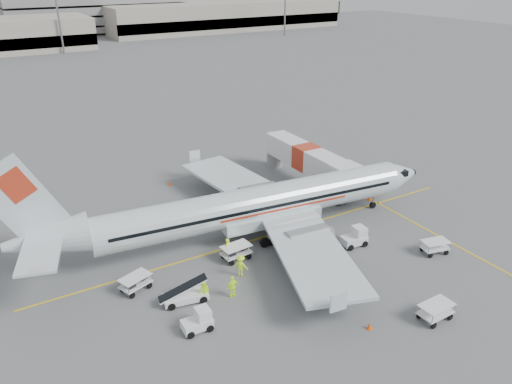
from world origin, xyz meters
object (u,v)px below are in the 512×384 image
aircraft (257,182)px  tug_mid (321,285)px  tug_fore (354,237)px  belt_loader (185,288)px  jet_bridge (306,165)px  tug_aft (197,320)px

aircraft → tug_mid: bearing=-87.0°
aircraft → tug_fore: size_ratio=17.24×
aircraft → belt_loader: aircraft is taller
jet_bridge → belt_loader: (-20.85, -13.55, -1.08)m
belt_loader → tug_mid: belt_loader is taller
aircraft → tug_aft: bearing=-132.1°
jet_bridge → tug_mid: size_ratio=8.81×
aircraft → belt_loader: 12.43m
jet_bridge → tug_aft: 27.38m
aircraft → belt_loader: (-9.95, -6.12, -4.23)m
jet_bridge → belt_loader: jet_bridge is taller
tug_aft → tug_mid: bearing=-3.8°
belt_loader → tug_aft: belt_loader is taller
jet_bridge → tug_fore: 14.39m
belt_loader → tug_mid: 10.43m
jet_bridge → tug_fore: (-4.38, -13.63, -1.41)m
jet_bridge → belt_loader: bearing=-147.7°
aircraft → jet_bridge: aircraft is taller
jet_bridge → tug_mid: bearing=-123.2°
aircraft → tug_mid: size_ratio=19.91×
aircraft → belt_loader: bearing=-142.6°
tug_mid → tug_aft: (-10.03, 1.00, 0.05)m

